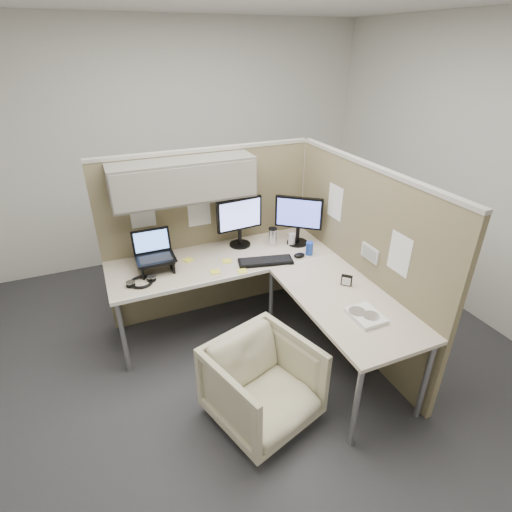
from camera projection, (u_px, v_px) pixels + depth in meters
name	position (u px, v px, depth m)	size (l,w,h in m)	color
ground	(257.00, 356.00, 3.51)	(4.50, 4.50, 0.00)	#2B2B2F
partition_back	(199.00, 210.00, 3.59)	(2.00, 0.36, 1.63)	#7F7353
partition_right	(357.00, 258.00, 3.38)	(0.07, 2.03, 1.63)	#7F7353
desk	(265.00, 279.00, 3.33)	(2.00, 1.98, 0.73)	beige
office_chair	(263.00, 381.00, 2.78)	(0.66, 0.62, 0.68)	beige
monitor_left	(240.00, 218.00, 3.66)	(0.44, 0.20, 0.47)	black
monitor_right	(299.00, 217.00, 3.69)	(0.37, 0.30, 0.47)	black
laptop_station	(155.00, 256.00, 3.32)	(0.32, 0.27, 0.33)	black
keyboard	(266.00, 261.00, 3.48)	(0.47, 0.16, 0.02)	black
mouse	(299.00, 255.00, 3.57)	(0.11, 0.07, 0.04)	black
travel_mug	(273.00, 237.00, 3.76)	(0.08, 0.08, 0.17)	silver
soda_can_green	(309.00, 248.00, 3.60)	(0.07, 0.07, 0.12)	#1E3FA5
soda_can_silver	(292.00, 239.00, 3.77)	(0.07, 0.07, 0.12)	silver
sticky_note_a	(215.00, 272.00, 3.34)	(0.08, 0.08, 0.01)	#F9F341
sticky_note_b	(242.00, 271.00, 3.35)	(0.08, 0.08, 0.01)	#F9F341
sticky_note_d	(227.00, 261.00, 3.51)	(0.08, 0.08, 0.01)	#F9F341
sticky_note_c	(188.00, 260.00, 3.52)	(0.08, 0.08, 0.01)	#F9F341
headphones	(141.00, 282.00, 3.18)	(0.24, 0.21, 0.03)	black
paper_stack	(366.00, 316.00, 2.78)	(0.20, 0.26, 0.03)	white
desk_clock	(347.00, 280.00, 3.15)	(0.08, 0.08, 0.09)	black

